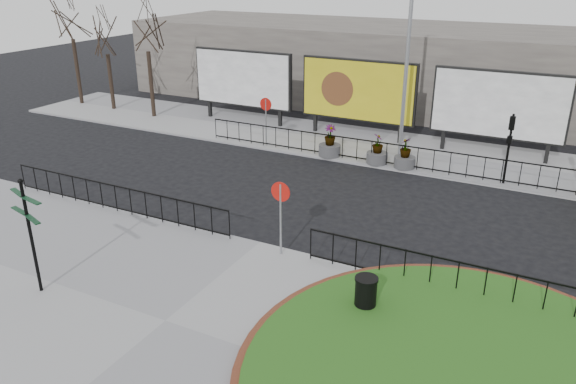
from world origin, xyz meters
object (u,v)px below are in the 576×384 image
Objects in this scene: planter_b at (377,153)px; litter_bin at (366,295)px; fingerpost_sign at (29,225)px; billboard_mid at (358,91)px; lamp_post at (407,57)px; planter_a at (330,145)px; planter_c at (405,157)px.

litter_bin is at bearing -72.73° from planter_b.
fingerpost_sign is 9.30m from litter_bin.
planter_b is at bearing 90.94° from fingerpost_sign.
billboard_mid is 4.43× the size of planter_b.
lamp_post is 8.94× the size of litter_bin.
planter_b is (2.39, 0.00, -0.04)m from planter_a.
planter_a is 1.08× the size of planter_c.
lamp_post is at bearing 90.68° from fingerpost_sign.
litter_bin is 0.68× the size of planter_a.
fingerpost_sign is at bearing -108.79° from lamp_post.
planter_a is at bearing 117.32° from litter_bin.
planter_a is 3.70m from planter_c.
billboard_mid is 18.60m from fingerpost_sign.
fingerpost_sign reaches higher than litter_bin.
billboard_mid is at bearing 90.00° from planter_a.
billboard_mid is 6.00× the size of litter_bin.
planter_b is (-0.62, -1.60, -4.23)m from lamp_post.
fingerpost_sign is at bearing -159.42° from litter_bin.
billboard_mid is at bearing 101.48° from fingerpost_sign.
fingerpost_sign reaches higher than planter_a.
planter_c is (-2.30, 11.62, -0.04)m from litter_bin.
fingerpost_sign is at bearing -99.89° from planter_a.
lamp_post is at bearing 28.02° from planter_a.
billboard_mid reaches higher than litter_bin.
fingerpost_sign is 2.44× the size of planter_b.
billboard_mid is 0.67× the size of lamp_post.
planter_b reaches higher than planter_c.
lamp_post is 6.10× the size of planter_a.
lamp_post reaches higher than planter_c.
planter_c is (0.69, -1.60, -4.23)m from lamp_post.
planter_b is (4.97, 14.84, -1.59)m from fingerpost_sign.
billboard_mid reaches higher than planter_c.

